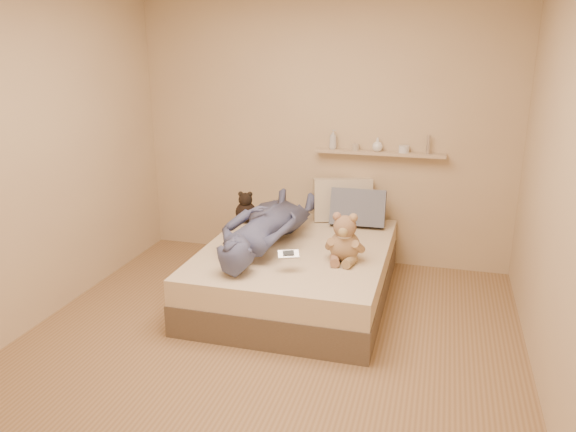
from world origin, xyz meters
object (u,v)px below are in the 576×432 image
(pillow_cream, at_px, (343,199))
(pillow_grey, at_px, (358,208))
(teddy_bear, at_px, (344,241))
(wall_shelf, at_px, (380,153))
(person, at_px, (266,225))
(bed, at_px, (297,271))
(game_console, at_px, (288,254))
(dark_plush, at_px, (246,209))

(pillow_cream, height_order, pillow_grey, pillow_cream)
(teddy_bear, height_order, wall_shelf, wall_shelf)
(pillow_cream, distance_m, person, 1.00)
(bed, xyz_separation_m, pillow_cream, (0.23, 0.83, 0.43))
(bed, relative_size, game_console, 11.29)
(person, bearing_deg, bed, -165.03)
(bed, distance_m, teddy_bear, 0.63)
(pillow_grey, bearing_deg, pillow_cream, 140.71)
(dark_plush, bearing_deg, teddy_bear, -34.27)
(bed, relative_size, dark_plush, 6.29)
(game_console, bearing_deg, person, 124.00)
(bed, relative_size, person, 1.23)
(teddy_bear, relative_size, pillow_grey, 0.80)
(pillow_cream, height_order, wall_shelf, wall_shelf)
(teddy_bear, height_order, person, teddy_bear)
(bed, xyz_separation_m, game_console, (0.07, -0.53, 0.36))
(bed, relative_size, wall_shelf, 1.58)
(game_console, relative_size, pillow_cream, 0.31)
(teddy_bear, bearing_deg, pillow_grey, 92.18)
(teddy_bear, bearing_deg, dark_plush, 145.73)
(bed, distance_m, person, 0.49)
(dark_plush, distance_m, wall_shelf, 1.35)
(pillow_cream, bearing_deg, bed, -105.52)
(bed, relative_size, pillow_cream, 3.45)
(dark_plush, xyz_separation_m, wall_shelf, (1.18, 0.40, 0.52))
(game_console, distance_m, pillow_cream, 1.37)
(wall_shelf, bearing_deg, teddy_bear, -95.74)
(game_console, bearing_deg, pillow_cream, 83.45)
(game_console, height_order, pillow_cream, pillow_cream)
(person, bearing_deg, pillow_grey, -127.66)
(pillow_grey, relative_size, person, 0.32)
(pillow_grey, xyz_separation_m, person, (-0.65, -0.74, 0.02))
(teddy_bear, relative_size, wall_shelf, 0.33)
(dark_plush, distance_m, pillow_grey, 1.05)
(bed, bearing_deg, teddy_bear, -26.93)
(teddy_bear, relative_size, pillow_cream, 0.72)
(game_console, relative_size, pillow_grey, 0.34)
(game_console, xyz_separation_m, wall_shelf, (0.48, 1.44, 0.51))
(bed, height_order, teddy_bear, teddy_bear)
(dark_plush, height_order, pillow_cream, pillow_cream)
(game_console, distance_m, pillow_grey, 1.27)
(teddy_bear, height_order, pillow_cream, pillow_cream)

